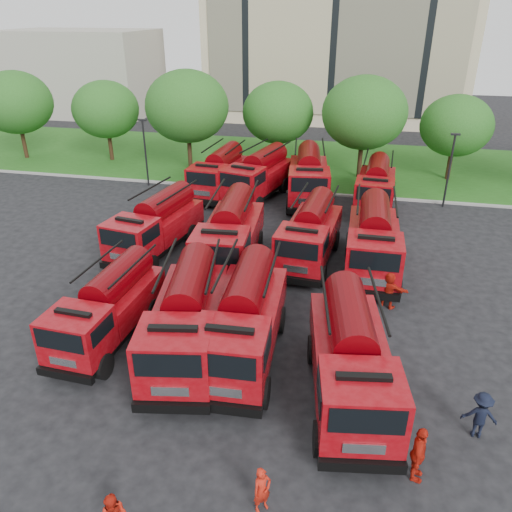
{
  "coord_description": "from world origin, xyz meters",
  "views": [
    {
      "loc": [
        6.15,
        -17.58,
        12.52
      ],
      "look_at": [
        1.61,
        3.35,
        1.8
      ],
      "focal_mm": 35.0,
      "sensor_mm": 36.0,
      "label": 1
    }
  ],
  "objects_px": {
    "fire_truck_11": "(376,186)",
    "fire_truck_10": "(309,176)",
    "firefighter_3": "(475,435)",
    "fire_truck_5": "(230,235)",
    "firefighter_2": "(414,477)",
    "firefighter_5": "(386,306)",
    "fire_truck_6": "(310,233)",
    "fire_truck_9": "(259,175)",
    "fire_truck_2": "(244,319)",
    "fire_truck_4": "(156,225)",
    "firefighter_0": "(262,508)",
    "fire_truck_3": "(351,358)",
    "fire_truck_0": "(108,307)",
    "fire_truck_7": "(373,240)",
    "fire_truck_8": "(220,173)",
    "fire_truck_1": "(187,318)",
    "firefighter_4": "(233,285)"
  },
  "relations": [
    {
      "from": "fire_truck_0",
      "to": "firefighter_5",
      "type": "bearing_deg",
      "value": 26.51
    },
    {
      "from": "fire_truck_0",
      "to": "fire_truck_6",
      "type": "bearing_deg",
      "value": 53.88
    },
    {
      "from": "fire_truck_6",
      "to": "firefighter_2",
      "type": "bearing_deg",
      "value": -65.97
    },
    {
      "from": "fire_truck_4",
      "to": "firefighter_0",
      "type": "bearing_deg",
      "value": -49.04
    },
    {
      "from": "fire_truck_11",
      "to": "firefighter_0",
      "type": "relative_size",
      "value": 4.79
    },
    {
      "from": "fire_truck_1",
      "to": "fire_truck_9",
      "type": "relative_size",
      "value": 1.0
    },
    {
      "from": "firefighter_2",
      "to": "fire_truck_11",
      "type": "bearing_deg",
      "value": 11.15
    },
    {
      "from": "fire_truck_8",
      "to": "firefighter_3",
      "type": "relative_size",
      "value": 4.28
    },
    {
      "from": "fire_truck_8",
      "to": "fire_truck_9",
      "type": "distance_m",
      "value": 3.01
    },
    {
      "from": "fire_truck_0",
      "to": "fire_truck_10",
      "type": "distance_m",
      "value": 19.33
    },
    {
      "from": "fire_truck_6",
      "to": "firefighter_5",
      "type": "xyz_separation_m",
      "value": [
        4.11,
        -3.98,
        -1.63
      ]
    },
    {
      "from": "fire_truck_10",
      "to": "firefighter_5",
      "type": "distance_m",
      "value": 14.58
    },
    {
      "from": "fire_truck_0",
      "to": "fire_truck_1",
      "type": "height_order",
      "value": "fire_truck_1"
    },
    {
      "from": "fire_truck_1",
      "to": "firefighter_2",
      "type": "xyz_separation_m",
      "value": [
        8.45,
        -4.23,
        -1.71
      ]
    },
    {
      "from": "fire_truck_7",
      "to": "fire_truck_8",
      "type": "xyz_separation_m",
      "value": [
        -11.1,
        9.92,
        -0.1
      ]
    },
    {
      "from": "fire_truck_7",
      "to": "fire_truck_0",
      "type": "bearing_deg",
      "value": -141.67
    },
    {
      "from": "fire_truck_10",
      "to": "firefighter_2",
      "type": "xyz_separation_m",
      "value": [
        5.97,
        -22.97,
        -1.79
      ]
    },
    {
      "from": "firefighter_2",
      "to": "fire_truck_7",
      "type": "bearing_deg",
      "value": 14.01
    },
    {
      "from": "fire_truck_2",
      "to": "fire_truck_10",
      "type": "distance_m",
      "value": 18.36
    },
    {
      "from": "fire_truck_3",
      "to": "fire_truck_5",
      "type": "height_order",
      "value": "fire_truck_5"
    },
    {
      "from": "fire_truck_11",
      "to": "firefighter_2",
      "type": "relative_size",
      "value": 3.75
    },
    {
      "from": "fire_truck_2",
      "to": "fire_truck_5",
      "type": "xyz_separation_m",
      "value": [
        -2.54,
        7.48,
        0.07
      ]
    },
    {
      "from": "fire_truck_11",
      "to": "firefighter_0",
      "type": "bearing_deg",
      "value": -93.73
    },
    {
      "from": "fire_truck_0",
      "to": "fire_truck_9",
      "type": "relative_size",
      "value": 0.85
    },
    {
      "from": "fire_truck_1",
      "to": "fire_truck_7",
      "type": "distance_m",
      "value": 11.31
    },
    {
      "from": "firefighter_2",
      "to": "firefighter_5",
      "type": "bearing_deg",
      "value": 11.58
    },
    {
      "from": "fire_truck_5",
      "to": "firefighter_3",
      "type": "xyz_separation_m",
      "value": [
        10.89,
        -9.96,
        -1.77
      ]
    },
    {
      "from": "fire_truck_1",
      "to": "fire_truck_10",
      "type": "bearing_deg",
      "value": 72.38
    },
    {
      "from": "fire_truck_3",
      "to": "fire_truck_11",
      "type": "xyz_separation_m",
      "value": [
        0.81,
        19.26,
        -0.07
      ]
    },
    {
      "from": "fire_truck_8",
      "to": "fire_truck_11",
      "type": "xyz_separation_m",
      "value": [
        11.22,
        -0.62,
        -0.02
      ]
    },
    {
      "from": "fire_truck_3",
      "to": "fire_truck_10",
      "type": "xyz_separation_m",
      "value": [
        -3.85,
        19.84,
        0.11
      ]
    },
    {
      "from": "firefighter_3",
      "to": "fire_truck_5",
      "type": "bearing_deg",
      "value": -39.72
    },
    {
      "from": "fire_truck_3",
      "to": "firefighter_3",
      "type": "relative_size",
      "value": 4.47
    },
    {
      "from": "fire_truck_0",
      "to": "fire_truck_2",
      "type": "bearing_deg",
      "value": 3.22
    },
    {
      "from": "fire_truck_11",
      "to": "fire_truck_10",
      "type": "bearing_deg",
      "value": 176.04
    },
    {
      "from": "fire_truck_9",
      "to": "fire_truck_10",
      "type": "distance_m",
      "value": 3.56
    },
    {
      "from": "fire_truck_4",
      "to": "firefighter_4",
      "type": "xyz_separation_m",
      "value": [
        5.18,
        -2.95,
        -1.63
      ]
    },
    {
      "from": "fire_truck_6",
      "to": "fire_truck_9",
      "type": "height_order",
      "value": "fire_truck_9"
    },
    {
      "from": "firefighter_5",
      "to": "fire_truck_2",
      "type": "bearing_deg",
      "value": 66.19
    },
    {
      "from": "fire_truck_8",
      "to": "firefighter_2",
      "type": "bearing_deg",
      "value": -56.87
    },
    {
      "from": "fire_truck_4",
      "to": "firefighter_5",
      "type": "distance_m",
      "value": 13.2
    },
    {
      "from": "fire_truck_2",
      "to": "fire_truck_4",
      "type": "relative_size",
      "value": 1.02
    },
    {
      "from": "fire_truck_2",
      "to": "fire_truck_3",
      "type": "relative_size",
      "value": 0.99
    },
    {
      "from": "firefighter_0",
      "to": "firefighter_2",
      "type": "distance_m",
      "value": 4.64
    },
    {
      "from": "fire_truck_3",
      "to": "firefighter_5",
      "type": "xyz_separation_m",
      "value": [
        1.49,
        6.39,
        -1.68
      ]
    },
    {
      "from": "firefighter_3",
      "to": "firefighter_4",
      "type": "height_order",
      "value": "firefighter_3"
    },
    {
      "from": "fire_truck_2",
      "to": "fire_truck_6",
      "type": "bearing_deg",
      "value": 77.4
    },
    {
      "from": "fire_truck_10",
      "to": "firefighter_3",
      "type": "height_order",
      "value": "fire_truck_10"
    },
    {
      "from": "fire_truck_7",
      "to": "fire_truck_10",
      "type": "relative_size",
      "value": 0.94
    },
    {
      "from": "firefighter_0",
      "to": "fire_truck_0",
      "type": "bearing_deg",
      "value": 95.49
    }
  ]
}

